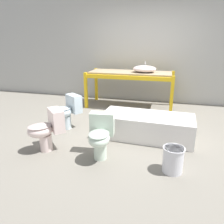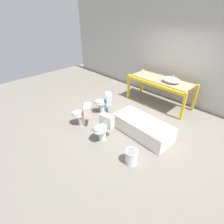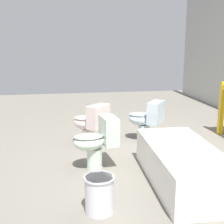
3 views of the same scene
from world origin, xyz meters
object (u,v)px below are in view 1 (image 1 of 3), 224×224
(sink_basin, at_px, (144,69))
(bathtub_main, at_px, (147,125))
(bucket_white, at_px, (173,159))
(toilet_extra, at_px, (100,135))
(toilet_near, at_px, (67,110))
(toilet_far, at_px, (47,128))

(sink_basin, bearing_deg, bathtub_main, -80.53)
(bucket_white, bearing_deg, bathtub_main, 114.35)
(sink_basin, distance_m, bathtub_main, 1.89)
(bathtub_main, xyz_separation_m, toilet_extra, (-0.57, -0.86, 0.12))
(bathtub_main, distance_m, toilet_near, 1.53)
(toilet_extra, distance_m, bucket_white, 1.04)
(toilet_near, relative_size, bucket_white, 1.86)
(toilet_far, distance_m, toilet_extra, 0.86)
(toilet_near, distance_m, bucket_white, 2.21)
(toilet_near, distance_m, toilet_far, 0.89)
(bathtub_main, bearing_deg, bucket_white, -63.02)
(bathtub_main, xyz_separation_m, toilet_far, (-1.43, -0.85, 0.12))
(toilet_near, xyz_separation_m, toilet_far, (0.09, -0.88, 0.00))
(toilet_far, height_order, toilet_extra, same)
(bathtub_main, distance_m, toilet_far, 1.67)
(toilet_near, xyz_separation_m, toilet_extra, (0.95, -0.89, 0.00))
(bathtub_main, height_order, bucket_white, bathtub_main)
(toilet_extra, bearing_deg, toilet_near, 129.64)
(bathtub_main, relative_size, bucket_white, 4.63)
(sink_basin, bearing_deg, toilet_near, -126.18)
(sink_basin, relative_size, toilet_extra, 0.88)
(sink_basin, height_order, bathtub_main, sink_basin)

